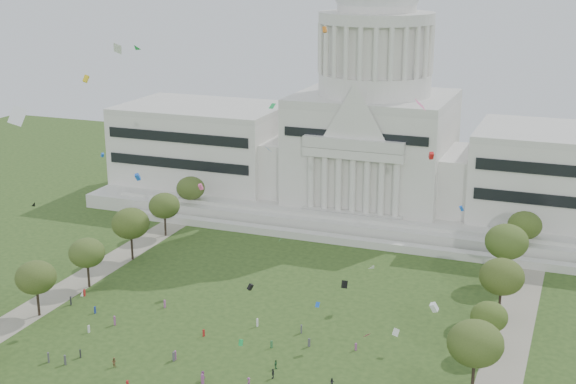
% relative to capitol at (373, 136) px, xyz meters
% --- Properties ---
extents(capitol, '(160.00, 64.50, 91.30)m').
position_rel_capitol_xyz_m(capitol, '(0.00, 0.00, 0.00)').
color(capitol, beige).
rests_on(capitol, ground).
extents(path_left, '(8.00, 160.00, 0.04)m').
position_rel_capitol_xyz_m(path_left, '(-48.00, -83.59, -22.28)').
color(path_left, gray).
rests_on(path_left, ground).
extents(path_right, '(8.00, 160.00, 0.04)m').
position_rel_capitol_xyz_m(path_right, '(48.00, -83.59, -22.28)').
color(path_right, gray).
rests_on(path_right, ground).
extents(row_tree_l_2, '(8.42, 8.42, 11.97)m').
position_rel_capitol_xyz_m(row_tree_l_2, '(-45.04, -96.29, -13.79)').
color(row_tree_l_2, black).
rests_on(row_tree_l_2, ground).
extents(row_tree_r_2, '(9.55, 9.55, 13.58)m').
position_rel_capitol_xyz_m(row_tree_r_2, '(44.17, -96.15, -12.64)').
color(row_tree_r_2, black).
rests_on(row_tree_r_2, ground).
extents(row_tree_l_3, '(8.12, 8.12, 11.55)m').
position_rel_capitol_xyz_m(row_tree_l_3, '(-44.09, -79.67, -14.09)').
color(row_tree_l_3, black).
rests_on(row_tree_l_3, ground).
extents(row_tree_r_3, '(7.01, 7.01, 9.98)m').
position_rel_capitol_xyz_m(row_tree_r_3, '(44.40, -79.10, -15.21)').
color(row_tree_r_3, black).
rests_on(row_tree_r_3, ground).
extents(row_tree_l_4, '(9.29, 9.29, 13.21)m').
position_rel_capitol_xyz_m(row_tree_l_4, '(-44.08, -61.17, -12.90)').
color(row_tree_l_4, black).
rests_on(row_tree_l_4, ground).
extents(row_tree_r_4, '(9.19, 9.19, 13.06)m').
position_rel_capitol_xyz_m(row_tree_r_4, '(44.76, -63.55, -13.01)').
color(row_tree_r_4, black).
rests_on(row_tree_r_4, ground).
extents(row_tree_l_5, '(8.33, 8.33, 11.85)m').
position_rel_capitol_xyz_m(row_tree_l_5, '(-45.22, -42.58, -13.88)').
color(row_tree_l_5, black).
rests_on(row_tree_l_5, ground).
extents(row_tree_r_5, '(9.82, 9.82, 13.96)m').
position_rel_capitol_xyz_m(row_tree_r_5, '(43.49, -43.40, -12.37)').
color(row_tree_r_5, black).
rests_on(row_tree_r_5, ground).
extents(row_tree_l_6, '(8.19, 8.19, 11.64)m').
position_rel_capitol_xyz_m(row_tree_l_6, '(-46.87, -24.45, -14.02)').
color(row_tree_l_6, black).
rests_on(row_tree_l_6, ground).
extents(row_tree_r_6, '(8.42, 8.42, 11.97)m').
position_rel_capitol_xyz_m(row_tree_r_6, '(45.96, -25.46, -13.79)').
color(row_tree_r_6, black).
rests_on(row_tree_r_6, ground).
extents(person_2, '(0.91, 0.74, 1.62)m').
position_rel_capitol_xyz_m(person_2, '(21.04, -102.08, -21.49)').
color(person_2, '#26262B').
rests_on(person_2, ground).
extents(person_3, '(0.60, 1.09, 1.65)m').
position_rel_capitol_xyz_m(person_3, '(7.41, -107.13, -21.47)').
color(person_3, '#994C8C').
rests_on(person_3, ground).
extents(person_4, '(0.77, 1.19, 1.89)m').
position_rel_capitol_xyz_m(person_4, '(10.36, -103.11, -21.35)').
color(person_4, '#26262B').
rests_on(person_4, ground).
extents(person_5, '(1.73, 1.90, 2.00)m').
position_rel_capitol_xyz_m(person_5, '(-0.77, -108.51, -21.30)').
color(person_5, '#994C8C').
rests_on(person_5, ground).
extents(person_8, '(0.93, 0.60, 1.85)m').
position_rel_capitol_xyz_m(person_8, '(-18.28, -109.58, -21.37)').
color(person_8, olive).
rests_on(person_8, ground).
extents(person_10, '(0.62, 1.05, 1.73)m').
position_rel_capitol_xyz_m(person_10, '(9.54, -99.72, -21.43)').
color(person_10, '#33723F').
rests_on(person_10, ground).
extents(distant_crowd, '(63.62, 37.93, 1.95)m').
position_rel_capitol_xyz_m(distant_crowd, '(-14.25, -101.55, -21.40)').
color(distant_crowd, '#26262B').
rests_on(distant_crowd, ground).
extents(kite_swarm, '(90.28, 93.89, 58.89)m').
position_rel_capitol_xyz_m(kite_swarm, '(0.69, -102.55, 6.67)').
color(kite_swarm, blue).
rests_on(kite_swarm, ground).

